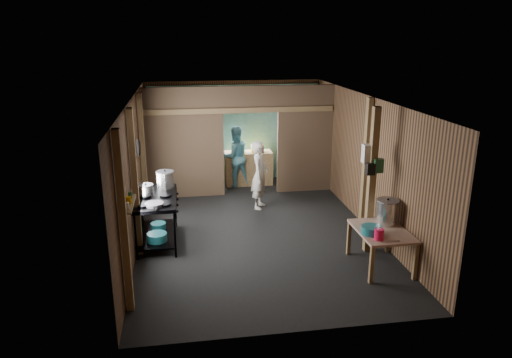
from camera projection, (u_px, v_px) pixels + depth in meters
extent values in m
cube|color=black|center=(254.00, 228.00, 9.53)|extent=(4.50, 7.00, 0.00)
cube|color=#494847|center=(254.00, 98.00, 8.76)|extent=(4.50, 7.00, 0.00)
cube|color=brown|center=(234.00, 131.00, 12.45)|extent=(4.50, 0.00, 2.60)
cube|color=brown|center=(298.00, 241.00, 5.84)|extent=(4.50, 0.00, 2.60)
cube|color=brown|center=(135.00, 171.00, 8.81)|extent=(0.00, 7.00, 2.60)
cube|color=brown|center=(365.00, 161.00, 9.48)|extent=(0.00, 7.00, 2.60)
cube|color=#4A3222|center=(184.00, 143.00, 11.02)|extent=(1.85, 0.10, 2.60)
cube|color=#4A3222|center=(305.00, 139.00, 11.45)|extent=(1.35, 0.10, 2.60)
cube|color=#4A3222|center=(251.00, 99.00, 10.96)|extent=(1.30, 0.10, 0.60)
cube|color=#6CB1A7|center=(234.00, 133.00, 12.40)|extent=(4.40, 0.06, 2.50)
cube|color=olive|center=(249.00, 168.00, 12.23)|extent=(1.20, 0.50, 0.85)
cylinder|color=beige|center=(244.00, 108.00, 12.21)|extent=(0.20, 0.03, 0.20)
cube|color=olive|center=(124.00, 224.00, 6.36)|extent=(0.10, 0.12, 2.60)
cube|color=olive|center=(135.00, 184.00, 8.06)|extent=(0.10, 0.12, 2.60)
cube|color=olive|center=(143.00, 155.00, 9.95)|extent=(0.10, 0.12, 2.60)
cube|color=olive|center=(366.00, 164.00, 9.28)|extent=(0.10, 0.12, 2.60)
cube|color=olive|center=(372.00, 182.00, 8.19)|extent=(0.12, 0.12, 2.60)
cube|color=olive|center=(240.00, 110.00, 10.95)|extent=(4.40, 0.12, 0.12)
cylinder|color=slate|center=(137.00, 148.00, 9.09)|extent=(0.03, 0.34, 0.34)
cylinder|color=black|center=(139.00, 148.00, 9.50)|extent=(0.03, 0.30, 0.30)
cube|color=olive|center=(129.00, 204.00, 6.81)|extent=(0.14, 0.80, 0.03)
cylinder|color=beige|center=(127.00, 206.00, 6.56)|extent=(0.07, 0.07, 0.10)
cylinder|color=#D98D00|center=(129.00, 200.00, 6.79)|extent=(0.08, 0.08, 0.10)
cylinder|color=#1A4728|center=(130.00, 195.00, 7.00)|extent=(0.06, 0.06, 0.10)
cube|color=beige|center=(369.00, 154.00, 8.12)|extent=(0.22, 0.15, 0.32)
cube|color=#1A4728|center=(378.00, 166.00, 8.06)|extent=(0.16, 0.12, 0.24)
cube|color=black|center=(370.00, 169.00, 8.03)|extent=(0.14, 0.10, 0.20)
cylinder|color=#1E6B72|center=(157.00, 237.00, 8.51)|extent=(0.36, 0.36, 0.15)
cylinder|color=#1E6B72|center=(158.00, 226.00, 9.05)|extent=(0.29, 0.29, 0.11)
cylinder|color=#1E6B72|center=(371.00, 230.00, 7.64)|extent=(0.44, 0.44, 0.13)
cylinder|color=#DA1342|center=(379.00, 234.00, 7.41)|extent=(0.20, 0.20, 0.18)
cube|color=silver|center=(390.00, 241.00, 7.35)|extent=(0.30, 0.06, 0.01)
cylinder|color=#D98D00|center=(258.00, 148.00, 12.11)|extent=(0.33, 0.33, 0.18)
imported|color=beige|center=(260.00, 175.00, 10.46)|extent=(0.55, 0.65, 1.52)
imported|color=teal|center=(235.00, 156.00, 11.96)|extent=(0.87, 0.74, 1.55)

